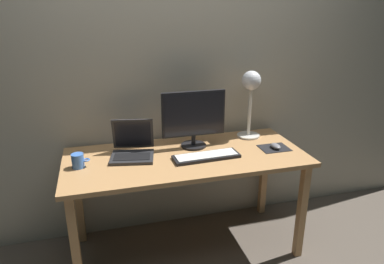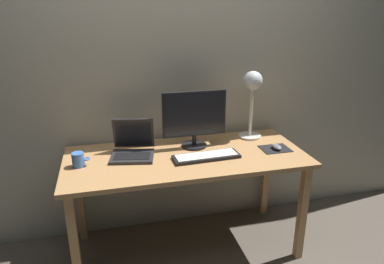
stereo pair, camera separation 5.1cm
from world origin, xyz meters
TOP-DOWN VIEW (x-y plane):
  - ground_plane at (0.00, 0.00)m, footprint 4.80×4.80m
  - back_wall at (0.00, 0.40)m, footprint 4.80×0.06m
  - desk at (0.00, 0.00)m, footprint 1.60×0.70m
  - monitor at (0.09, 0.14)m, footprint 0.45×0.18m
  - keyboard_main at (0.12, -0.08)m, footprint 0.45×0.16m
  - laptop at (-0.34, 0.10)m, footprint 0.32×0.31m
  - desk_lamp at (0.55, 0.22)m, footprint 0.17×0.17m
  - mousepad at (0.63, -0.05)m, footprint 0.20×0.16m
  - mouse at (0.63, -0.06)m, footprint 0.06×0.10m
  - coffee_mug at (-0.69, -0.01)m, footprint 0.11×0.08m

SIDE VIEW (x-z plane):
  - ground_plane at x=0.00m, z-range 0.00..0.00m
  - desk at x=0.00m, z-range 0.29..1.03m
  - mousepad at x=0.63m, z-range 0.74..0.74m
  - keyboard_main at x=0.12m, z-range 0.74..0.76m
  - mouse at x=0.63m, z-range 0.74..0.78m
  - coffee_mug at x=-0.69m, z-range 0.74..0.83m
  - laptop at x=-0.34m, z-range 0.69..0.92m
  - monitor at x=0.09m, z-range 0.76..1.16m
  - desk_lamp at x=0.55m, z-range 0.85..1.36m
  - back_wall at x=0.00m, z-range 0.00..2.60m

